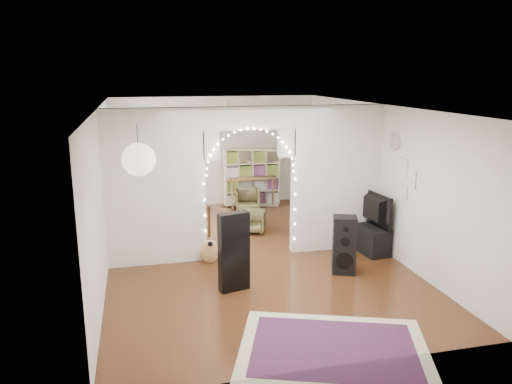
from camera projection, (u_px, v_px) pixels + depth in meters
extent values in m
plane|color=black|center=(250.00, 254.00, 9.18)|extent=(7.50, 7.50, 0.00)
cube|color=white|center=(249.00, 106.00, 8.55)|extent=(5.00, 7.50, 0.02)
cube|color=silver|center=(216.00, 151.00, 12.41)|extent=(5.00, 0.02, 2.70)
cube|color=silver|center=(327.00, 256.00, 5.32)|extent=(5.00, 0.02, 2.70)
cube|color=silver|center=(103.00, 190.00, 8.30)|extent=(0.02, 7.50, 2.70)
cube|color=silver|center=(378.00, 176.00, 9.44)|extent=(0.02, 7.50, 2.70)
cube|color=silver|center=(155.00, 188.00, 8.49)|extent=(1.70, 0.20, 2.70)
cube|color=silver|center=(336.00, 178.00, 9.24)|extent=(1.70, 0.20, 2.70)
cube|color=silver|center=(249.00, 118.00, 8.60)|extent=(1.60, 0.20, 0.40)
cube|color=white|center=(109.00, 163.00, 9.97)|extent=(0.04, 1.20, 1.40)
cylinder|color=white|center=(395.00, 141.00, 8.69)|extent=(0.03, 0.31, 0.31)
sphere|color=white|center=(139.00, 160.00, 5.96)|extent=(0.40, 0.40, 0.40)
cube|color=maroon|center=(334.00, 349.00, 6.03)|extent=(2.72, 2.38, 0.02)
cube|color=black|center=(234.00, 252.00, 7.54)|extent=(0.49, 0.27, 1.23)
ellipsoid|color=tan|center=(210.00, 243.00, 8.68)|extent=(0.37, 0.18, 0.43)
cube|color=#311C0D|center=(209.00, 223.00, 8.60)|extent=(0.04, 0.03, 0.49)
cube|color=#311C0D|center=(209.00, 208.00, 8.54)|extent=(0.06, 0.04, 0.11)
ellipsoid|color=brown|center=(244.00, 257.00, 8.75)|extent=(0.23, 0.33, 0.22)
sphere|color=brown|center=(246.00, 253.00, 8.61)|extent=(0.14, 0.14, 0.13)
cone|color=brown|center=(244.00, 250.00, 8.58)|extent=(0.04, 0.04, 0.05)
cone|color=brown|center=(248.00, 250.00, 8.60)|extent=(0.04, 0.04, 0.05)
cylinder|color=brown|center=(241.00, 258.00, 8.92)|extent=(0.05, 0.21, 0.07)
cube|color=black|center=(344.00, 245.00, 8.25)|extent=(0.46, 0.43, 0.97)
cylinder|color=black|center=(344.00, 261.00, 8.14)|extent=(0.27, 0.11, 0.28)
cylinder|color=black|center=(345.00, 242.00, 8.07)|extent=(0.15, 0.07, 0.15)
cylinder|color=black|center=(346.00, 229.00, 8.02)|extent=(0.09, 0.05, 0.09)
cube|color=black|center=(367.00, 237.00, 9.35)|extent=(0.51, 1.04, 0.50)
imported|color=black|center=(369.00, 209.00, 9.22)|extent=(0.26, 1.08, 0.62)
cube|color=beige|center=(252.00, 177.00, 12.52)|extent=(1.42, 0.85, 1.43)
cube|color=brown|center=(249.00, 176.00, 12.50)|extent=(1.25, 0.87, 0.05)
cylinder|color=brown|center=(232.00, 195.00, 12.14)|extent=(0.05, 0.05, 0.70)
cylinder|color=brown|center=(273.00, 192.00, 12.44)|extent=(0.05, 0.05, 0.70)
cylinder|color=brown|center=(226.00, 189.00, 12.74)|extent=(0.05, 0.05, 0.70)
cylinder|color=brown|center=(265.00, 187.00, 13.03)|extent=(0.05, 0.05, 0.70)
imported|color=silver|center=(249.00, 171.00, 12.47)|extent=(0.19, 0.19, 0.19)
imported|color=#494424|center=(247.00, 200.00, 12.04)|extent=(0.64, 0.66, 0.52)
imported|color=#494424|center=(253.00, 221.00, 10.43)|extent=(0.65, 0.66, 0.47)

